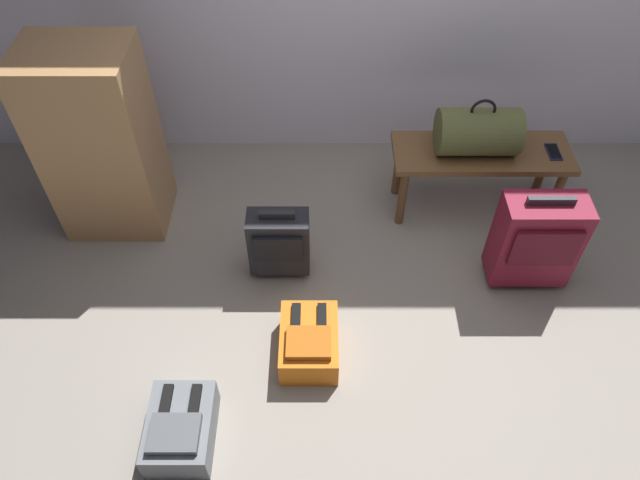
{
  "coord_description": "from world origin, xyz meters",
  "views": [
    {
      "loc": [
        -0.37,
        -1.62,
        2.54
      ],
      "look_at": [
        -0.38,
        0.43,
        0.25
      ],
      "focal_mm": 32.8,
      "sensor_mm": 36.0,
      "label": 1
    }
  ],
  "objects_px": {
    "duffel_bag_olive": "(480,132)",
    "suitcase_upright_burgundy": "(537,240)",
    "bench": "(482,160)",
    "backpack_grey": "(182,428)",
    "backpack_orange": "(310,342)",
    "side_cabinet": "(102,142)",
    "cell_phone": "(555,152)",
    "suitcase_small_charcoal": "(280,242)"
  },
  "relations": [
    {
      "from": "duffel_bag_olive",
      "to": "suitcase_small_charcoal",
      "type": "relative_size",
      "value": 0.96
    },
    {
      "from": "suitcase_upright_burgundy",
      "to": "duffel_bag_olive",
      "type": "bearing_deg",
      "value": 113.81
    },
    {
      "from": "bench",
      "to": "side_cabinet",
      "type": "xyz_separation_m",
      "value": [
        -2.1,
        -0.07,
        0.18
      ]
    },
    {
      "from": "suitcase_small_charcoal",
      "to": "cell_phone",
      "type": "bearing_deg",
      "value": 17.97
    },
    {
      "from": "cell_phone",
      "to": "suitcase_small_charcoal",
      "type": "height_order",
      "value": "suitcase_small_charcoal"
    },
    {
      "from": "cell_phone",
      "to": "suitcase_upright_burgundy",
      "type": "xyz_separation_m",
      "value": [
        -0.2,
        -0.54,
        -0.13
      ]
    },
    {
      "from": "backpack_orange",
      "to": "side_cabinet",
      "type": "distance_m",
      "value": 1.55
    },
    {
      "from": "side_cabinet",
      "to": "suitcase_upright_burgundy",
      "type": "bearing_deg",
      "value": -12.04
    },
    {
      "from": "backpack_grey",
      "to": "cell_phone",
      "type": "bearing_deg",
      "value": 37.28
    },
    {
      "from": "backpack_grey",
      "to": "side_cabinet",
      "type": "bearing_deg",
      "value": 112.36
    },
    {
      "from": "duffel_bag_olive",
      "to": "suitcase_small_charcoal",
      "type": "height_order",
      "value": "duffel_bag_olive"
    },
    {
      "from": "duffel_bag_olive",
      "to": "backpack_orange",
      "type": "distance_m",
      "value": 1.46
    },
    {
      "from": "backpack_orange",
      "to": "cell_phone",
      "type": "bearing_deg",
      "value": 36.8
    },
    {
      "from": "bench",
      "to": "duffel_bag_olive",
      "type": "distance_m",
      "value": 0.21
    },
    {
      "from": "suitcase_small_charcoal",
      "to": "side_cabinet",
      "type": "relative_size",
      "value": 0.42
    },
    {
      "from": "bench",
      "to": "side_cabinet",
      "type": "distance_m",
      "value": 2.1
    },
    {
      "from": "suitcase_upright_burgundy",
      "to": "cell_phone",
      "type": "bearing_deg",
      "value": 70.12
    },
    {
      "from": "duffel_bag_olive",
      "to": "cell_phone",
      "type": "bearing_deg",
      "value": -2.12
    },
    {
      "from": "suitcase_upright_burgundy",
      "to": "side_cabinet",
      "type": "bearing_deg",
      "value": 167.96
    },
    {
      "from": "duffel_bag_olive",
      "to": "backpack_orange",
      "type": "height_order",
      "value": "duffel_bag_olive"
    },
    {
      "from": "duffel_bag_olive",
      "to": "cell_phone",
      "type": "distance_m",
      "value": 0.46
    },
    {
      "from": "bench",
      "to": "backpack_orange",
      "type": "distance_m",
      "value": 1.44
    },
    {
      "from": "backpack_orange",
      "to": "suitcase_upright_burgundy",
      "type": "bearing_deg",
      "value": 22.1
    },
    {
      "from": "duffel_bag_olive",
      "to": "cell_phone",
      "type": "height_order",
      "value": "duffel_bag_olive"
    },
    {
      "from": "cell_phone",
      "to": "suitcase_upright_burgundy",
      "type": "relative_size",
      "value": 0.24
    },
    {
      "from": "suitcase_upright_burgundy",
      "to": "side_cabinet",
      "type": "distance_m",
      "value": 2.35
    },
    {
      "from": "bench",
      "to": "cell_phone",
      "type": "bearing_deg",
      "value": -2.42
    },
    {
      "from": "duffel_bag_olive",
      "to": "suitcase_upright_burgundy",
      "type": "height_order",
      "value": "duffel_bag_olive"
    },
    {
      "from": "suitcase_upright_burgundy",
      "to": "backpack_orange",
      "type": "xyz_separation_m",
      "value": [
        -1.16,
        -0.47,
        -0.22
      ]
    },
    {
      "from": "bench",
      "to": "suitcase_upright_burgundy",
      "type": "distance_m",
      "value": 0.6
    },
    {
      "from": "bench",
      "to": "backpack_grey",
      "type": "height_order",
      "value": "bench"
    },
    {
      "from": "bench",
      "to": "duffel_bag_olive",
      "type": "height_order",
      "value": "duffel_bag_olive"
    },
    {
      "from": "bench",
      "to": "suitcase_small_charcoal",
      "type": "xyz_separation_m",
      "value": [
        -1.13,
        -0.51,
        -0.13
      ]
    },
    {
      "from": "suitcase_upright_burgundy",
      "to": "backpack_orange",
      "type": "height_order",
      "value": "suitcase_upright_burgundy"
    },
    {
      "from": "bench",
      "to": "suitcase_upright_burgundy",
      "type": "height_order",
      "value": "suitcase_upright_burgundy"
    },
    {
      "from": "duffel_bag_olive",
      "to": "suitcase_small_charcoal",
      "type": "xyz_separation_m",
      "value": [
        -1.08,
        -0.51,
        -0.33
      ]
    },
    {
      "from": "bench",
      "to": "backpack_orange",
      "type": "relative_size",
      "value": 2.63
    },
    {
      "from": "duffel_bag_olive",
      "to": "backpack_orange",
      "type": "xyz_separation_m",
      "value": [
        -0.91,
        -1.03,
        -0.48
      ]
    },
    {
      "from": "backpack_orange",
      "to": "side_cabinet",
      "type": "xyz_separation_m",
      "value": [
        -1.13,
        0.96,
        0.46
      ]
    },
    {
      "from": "cell_phone",
      "to": "backpack_grey",
      "type": "bearing_deg",
      "value": -142.72
    },
    {
      "from": "cell_phone",
      "to": "suitcase_small_charcoal",
      "type": "relative_size",
      "value": 0.31
    },
    {
      "from": "bench",
      "to": "cell_phone",
      "type": "relative_size",
      "value": 6.94
    }
  ]
}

